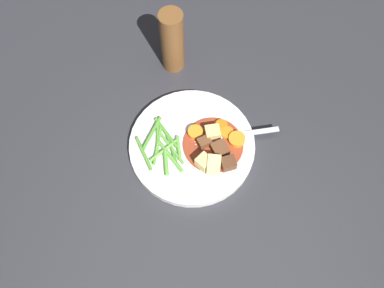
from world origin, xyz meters
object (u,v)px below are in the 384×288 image
potato_chunk_0 (204,162)px  meat_chunk_0 (219,151)px  carrot_slice_0 (237,140)px  potato_chunk_1 (213,133)px  carrot_slice_3 (221,126)px  meat_chunk_1 (228,163)px  carrot_slice_1 (196,133)px  pepper_mill (172,41)px  meat_chunk_2 (204,143)px  fork (234,135)px  dinner_plate (192,146)px  potato_chunk_2 (214,165)px  carrot_slice_2 (227,133)px

potato_chunk_0 → meat_chunk_0: bearing=55.3°
carrot_slice_0 → potato_chunk_1: bearing=-178.4°
carrot_slice_3 → potato_chunk_0: bearing=-97.4°
meat_chunk_0 → meat_chunk_1: size_ratio=1.09×
carrot_slice_1 → potato_chunk_1: potato_chunk_1 is taller
pepper_mill → carrot_slice_0: bearing=-41.1°
carrot_slice_3 → carrot_slice_1: bearing=-146.0°
carrot_slice_0 → meat_chunk_2: (-0.06, -0.03, 0.00)m
meat_chunk_1 → potato_chunk_0: bearing=-165.6°
potato_chunk_1 → fork: 0.04m
dinner_plate → fork: fork is taller
potato_chunk_0 → potato_chunk_2: potato_chunk_2 is taller
fork → pepper_mill: 0.24m
potato_chunk_0 → meat_chunk_1: 0.05m
carrot_slice_1 → meat_chunk_0: bearing=-26.9°
carrot_slice_2 → pepper_mill: pepper_mill is taller
carrot_slice_2 → carrot_slice_3: same height
potato_chunk_0 → fork: 0.09m
carrot_slice_0 → meat_chunk_0: meat_chunk_0 is taller
meat_chunk_1 → pepper_mill: size_ratio=0.18×
carrot_slice_2 → carrot_slice_3: (-0.02, 0.01, -0.00)m
potato_chunk_2 → carrot_slice_0: bearing=66.6°
meat_chunk_2 → carrot_slice_1: bearing=140.0°
fork → pepper_mill: pepper_mill is taller
carrot_slice_1 → potato_chunk_1: 0.03m
carrot_slice_1 → meat_chunk_1: 0.09m
carrot_slice_1 → pepper_mill: size_ratio=0.19×
dinner_plate → meat_chunk_2: (0.02, 0.01, 0.02)m
dinner_plate → carrot_slice_3: 0.07m
pepper_mill → fork: bearing=-40.4°
carrot_slice_3 → potato_chunk_1: 0.03m
dinner_plate → carrot_slice_0: (0.08, 0.03, 0.02)m
fork → meat_chunk_2: bearing=-145.3°
potato_chunk_0 → potato_chunk_2: size_ratio=0.82×
carrot_slice_2 → meat_chunk_0: meat_chunk_0 is taller
potato_chunk_0 → dinner_plate: bearing=132.9°
dinner_plate → potato_chunk_2: potato_chunk_2 is taller
potato_chunk_2 → fork: bearing=74.6°
meat_chunk_0 → pepper_mill: (-0.15, 0.19, 0.05)m
carrot_slice_3 → potato_chunk_1: size_ratio=0.90×
dinner_plate → carrot_slice_3: carrot_slice_3 is taller
potato_chunk_0 → potato_chunk_2: (0.02, -0.00, 0.00)m
carrot_slice_1 → potato_chunk_1: bearing=10.4°
potato_chunk_2 → meat_chunk_2: bearing=125.5°
carrot_slice_1 → dinner_plate: bearing=-93.5°
carrot_slice_3 → pepper_mill: pepper_mill is taller
potato_chunk_2 → meat_chunk_1: potato_chunk_2 is taller
potato_chunk_0 → fork: bearing=62.0°
carrot_slice_1 → meat_chunk_1: meat_chunk_1 is taller
carrot_slice_2 → meat_chunk_0: bearing=-96.2°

